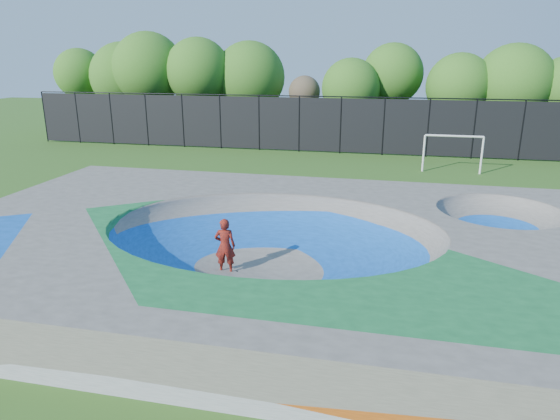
% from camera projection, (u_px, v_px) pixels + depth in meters
% --- Properties ---
extents(ground, '(120.00, 120.00, 0.00)m').
position_uv_depth(ground, '(273.00, 269.00, 16.48)').
color(ground, '#2B5417').
rests_on(ground, ground).
extents(skate_deck, '(22.00, 14.00, 1.50)m').
position_uv_depth(skate_deck, '(273.00, 248.00, 16.26)').
color(skate_deck, gray).
rests_on(skate_deck, ground).
extents(skater, '(0.73, 0.54, 1.84)m').
position_uv_depth(skater, '(225.00, 246.00, 15.93)').
color(skater, red).
rests_on(skater, ground).
extents(skateboard, '(0.79, 0.24, 0.05)m').
position_uv_depth(skateboard, '(226.00, 272.00, 16.19)').
color(skateboard, black).
rests_on(skateboard, ground).
extents(soccer_goal, '(3.43, 0.12, 2.27)m').
position_uv_depth(soccer_goal, '(453.00, 147.00, 29.60)').
color(soccer_goal, silver).
rests_on(soccer_goal, ground).
extents(fence, '(48.09, 0.09, 4.04)m').
position_uv_depth(fence, '(341.00, 124.00, 35.44)').
color(fence, black).
rests_on(fence, ground).
extents(treeline, '(52.77, 7.84, 8.72)m').
position_uv_depth(treeline, '(348.00, 77.00, 39.03)').
color(treeline, '#4B3625').
rests_on(treeline, ground).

